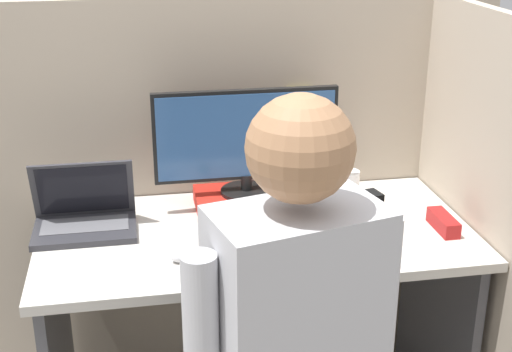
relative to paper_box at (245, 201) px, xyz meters
name	(u,v)px	position (x,y,z in m)	size (l,w,h in m)	color
cubicle_panel_back	(238,194)	(0.00, 0.19, -0.05)	(1.85, 0.05, 1.40)	tan
cubicle_panel_right	(473,230)	(0.70, -0.24, -0.06)	(0.04, 1.31, 1.40)	tan
desk	(256,282)	(0.00, -0.17, -0.21)	(1.35, 0.68, 0.73)	beige
paper_box	(245,201)	(0.00, 0.00, 0.00)	(0.34, 0.21, 0.06)	red
monitor	(245,139)	(0.00, 0.00, 0.21)	(0.60, 0.17, 0.35)	black
laptop	(84,217)	(-0.52, -0.08, 0.02)	(0.31, 0.21, 0.22)	#2D2D33
mouse	(183,256)	(-0.24, -0.34, -0.01)	(0.07, 0.04, 0.04)	silver
stapler	(443,223)	(0.58, -0.27, 0.00)	(0.05, 0.15, 0.05)	#A31919
carrot_toy	(232,261)	(-0.10, -0.40, 0.00)	(0.05, 0.12, 0.05)	orange
coffee_mug	(347,183)	(0.37, 0.05, 0.02)	(0.08, 0.08, 0.09)	white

